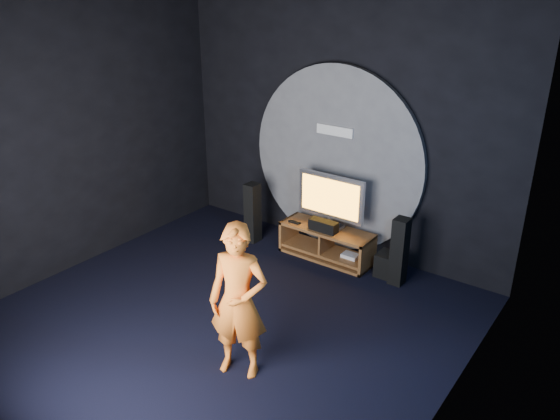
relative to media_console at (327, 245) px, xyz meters
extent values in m
plane|color=black|center=(-0.15, -2.05, -0.20)|extent=(5.00, 5.00, 0.00)
cube|color=black|center=(-0.15, 0.45, 1.55)|extent=(5.00, 0.04, 3.50)
cube|color=black|center=(-2.65, -2.05, 1.55)|extent=(0.04, 5.00, 3.50)
cube|color=black|center=(2.35, -2.05, 1.55)|extent=(0.04, 5.00, 3.50)
cylinder|color=#515156|center=(-0.15, 0.39, 1.10)|extent=(2.60, 0.08, 2.60)
cube|color=white|center=(-0.15, 0.34, 1.52)|extent=(0.55, 0.03, 0.13)
cube|color=#9F6231|center=(-0.01, 0.00, 0.23)|extent=(1.31, 0.45, 0.04)
cube|color=#9F6231|center=(-0.01, 0.00, -0.10)|extent=(1.27, 0.42, 0.04)
cube|color=#9F6231|center=(-0.64, 0.00, 0.03)|extent=(0.04, 0.45, 0.45)
cube|color=#9F6231|center=(0.63, 0.00, 0.03)|extent=(0.04, 0.45, 0.45)
cube|color=#9F6231|center=(-0.01, 0.00, 0.07)|extent=(0.03, 0.40, 0.29)
cube|color=#9F6231|center=(-0.01, 0.00, -0.18)|extent=(1.31, 0.45, 0.04)
cube|color=white|center=(0.37, 0.00, -0.05)|extent=(0.22, 0.16, 0.05)
cube|color=#BCBBC3|center=(-0.01, 0.07, 0.27)|extent=(0.36, 0.22, 0.04)
cylinder|color=#BCBBC3|center=(-0.01, 0.07, 0.34)|extent=(0.07, 0.07, 0.10)
cube|color=#BCBBC3|center=(-0.01, 0.07, 0.70)|extent=(0.98, 0.06, 0.61)
cube|color=orange|center=(-0.01, 0.04, 0.70)|extent=(0.87, 0.01, 0.50)
cube|color=black|center=(-0.01, -0.10, 0.33)|extent=(0.40, 0.15, 0.15)
cube|color=black|center=(-0.47, -0.12, 0.27)|extent=(0.18, 0.05, 0.02)
cube|color=black|center=(-1.17, -0.18, 0.25)|extent=(0.18, 0.20, 0.90)
cube|color=black|center=(1.08, -0.05, 0.25)|extent=(0.18, 0.20, 0.90)
cube|color=black|center=(0.91, 0.05, -0.04)|extent=(0.29, 0.29, 0.32)
imported|color=orange|center=(0.55, -2.52, 0.60)|extent=(0.67, 0.56, 1.59)
camera|label=1|loc=(3.45, -5.83, 3.42)|focal=35.00mm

